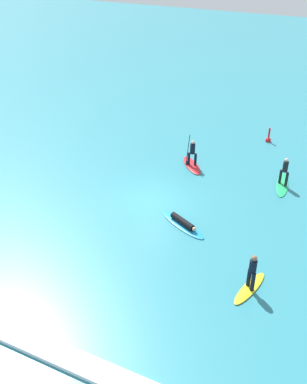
% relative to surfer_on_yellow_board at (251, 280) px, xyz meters
% --- Properties ---
extents(ground_plane, '(120.00, 120.00, 0.00)m').
position_rel_surfer_on_yellow_board_xyz_m(ground_plane, '(-6.76, 4.63, -0.53)').
color(ground_plane, teal).
rests_on(ground_plane, ground).
extents(surfer_on_yellow_board, '(1.12, 2.50, 1.84)m').
position_rel_surfer_on_yellow_board_xyz_m(surfer_on_yellow_board, '(0.00, 0.00, 0.00)').
color(surfer_on_yellow_board, yellow).
rests_on(surfer_on_yellow_board, ground_plane).
extents(surfer_on_green_board, '(1.09, 2.97, 1.80)m').
position_rel_surfer_on_yellow_board_xyz_m(surfer_on_green_board, '(-0.50, 9.35, -0.09)').
color(surfer_on_green_board, '#23B266').
rests_on(surfer_on_green_board, ground_plane).
extents(surfer_on_red_board, '(2.22, 2.43, 2.16)m').
position_rel_surfer_on_yellow_board_xyz_m(surfer_on_red_board, '(-6.25, 9.28, -0.12)').
color(surfer_on_red_board, red).
rests_on(surfer_on_red_board, ground_plane).
extents(surfer_on_blue_board, '(3.06, 2.03, 0.41)m').
position_rel_surfer_on_yellow_board_xyz_m(surfer_on_blue_board, '(-4.31, 3.04, -0.39)').
color(surfer_on_blue_board, '#1E8CD1').
rests_on(surfer_on_blue_board, ground_plane).
extents(marker_buoy, '(0.39, 0.39, 1.13)m').
position_rel_surfer_on_yellow_board_xyz_m(marker_buoy, '(-2.66, 15.07, -0.34)').
color(marker_buoy, red).
rests_on(marker_buoy, ground_plane).
extents(wave_crest, '(22.93, 0.90, 0.18)m').
position_rel_surfer_on_yellow_board_xyz_m(wave_crest, '(-6.76, -6.31, -0.44)').
color(wave_crest, white).
rests_on(wave_crest, ground_plane).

